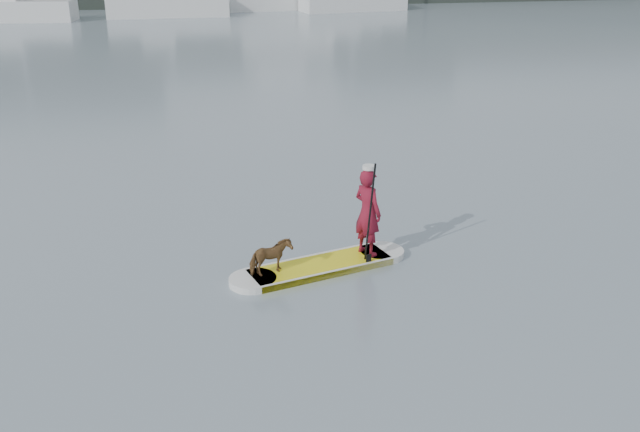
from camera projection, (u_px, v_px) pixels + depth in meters
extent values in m
plane|color=slate|center=(339.00, 317.00, 10.82)|extent=(140.00, 140.00, 0.00)
cube|color=yellow|center=(320.00, 266.00, 12.35)|extent=(2.62, 1.41, 0.12)
cylinder|color=silver|center=(253.00, 281.00, 11.83)|extent=(0.80, 0.80, 0.12)
cylinder|color=silver|center=(382.00, 253.00, 12.87)|extent=(0.80, 0.80, 0.12)
cube|color=silver|center=(311.00, 258.00, 12.66)|extent=(2.43, 0.70, 0.12)
cube|color=silver|center=(330.00, 275.00, 12.04)|extent=(2.43, 0.70, 0.12)
imported|color=maroon|center=(368.00, 212.00, 12.42)|extent=(0.62, 0.69, 1.57)
cylinder|color=silver|center=(369.00, 167.00, 12.12)|extent=(0.22, 0.22, 0.07)
imported|color=brown|center=(271.00, 257.00, 11.83)|extent=(0.78, 0.56, 0.60)
cylinder|color=black|center=(370.00, 215.00, 12.06)|extent=(0.11, 0.30, 1.89)
cube|color=black|center=(369.00, 263.00, 12.39)|extent=(0.10, 0.04, 0.32)
cube|color=silver|center=(17.00, 11.00, 47.51)|extent=(7.75, 3.40, 1.35)
cube|color=silver|center=(168.00, 6.00, 50.17)|extent=(8.39, 2.63, 1.40)
cube|color=silver|center=(353.00, 1.00, 54.02)|extent=(8.23, 3.72, 1.39)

